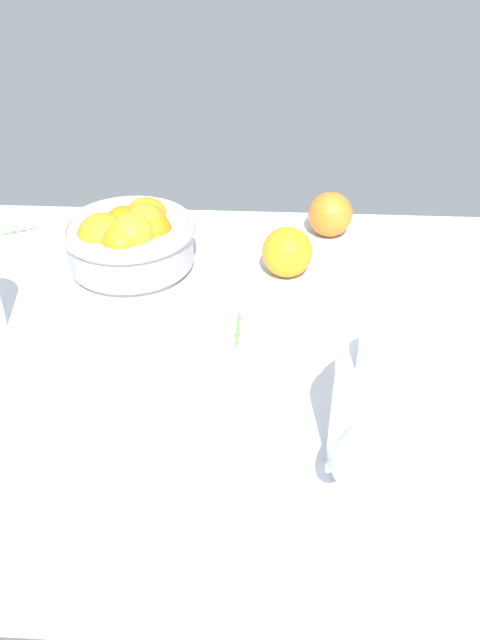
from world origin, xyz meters
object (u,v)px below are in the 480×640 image
Objects in this scene: fruit_bowl at (129,239)px; loose_orange_1 at (287,252)px; loose_orange_0 at (330,214)px; juice_pitcher at (393,419)px.

fruit_bowl reaches higher than loose_orange_1.
fruit_bowl is 2.68× the size of loose_orange_1.
loose_orange_0 is at bearing 60.68° from loose_orange_1.
juice_pitcher is (37.18, -40.75, 1.79)cm from fruit_bowl.
loose_orange_1 is (-7.70, -13.71, 0.14)cm from loose_orange_0.
juice_pitcher is at bearing -47.62° from fruit_bowl.
fruit_bowl is 2.77× the size of loose_orange_0.
loose_orange_0 is at bearing 20.88° from fruit_bowl.
loose_orange_1 is at bearing -119.32° from loose_orange_0.
loose_orange_0 is at bearing 93.95° from juice_pitcher.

